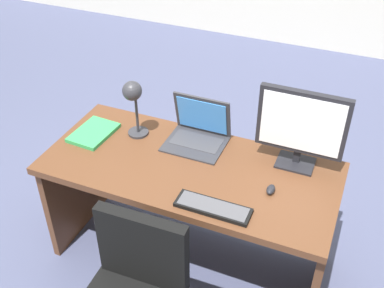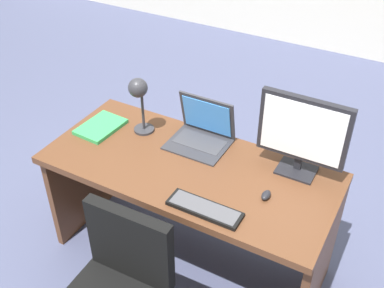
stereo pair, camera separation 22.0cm
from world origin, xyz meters
name	(u,v)px [view 1 (the left image)]	position (x,y,z in m)	size (l,w,h in m)	color
ground	(257,131)	(0.00, 1.50, 0.00)	(12.00, 12.00, 0.00)	#474C6B
desk	(193,189)	(0.00, 0.04, 0.53)	(1.59, 0.72, 0.73)	#56331E
monitor	(302,125)	(0.52, 0.23, 0.98)	(0.46, 0.16, 0.44)	black
laptop	(199,127)	(-0.04, 0.25, 0.81)	(0.33, 0.28, 0.27)	#2D2D33
keyboard	(213,207)	(0.23, -0.26, 0.74)	(0.37, 0.12, 0.02)	black
mouse	(271,189)	(0.46, -0.04, 0.75)	(0.04, 0.07, 0.03)	black
desk_lamp	(133,98)	(-0.40, 0.14, 0.99)	(0.12, 0.14, 0.36)	#2D2D33
book	(94,133)	(-0.63, 0.05, 0.74)	(0.22, 0.29, 0.02)	green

